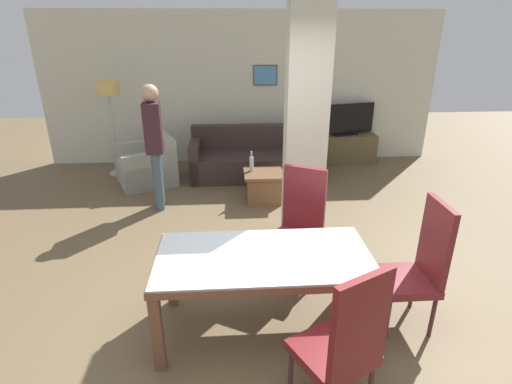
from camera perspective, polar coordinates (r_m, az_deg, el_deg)
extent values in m
plane|color=brown|center=(3.66, 1.05, -18.78)|extent=(18.00, 18.00, 0.00)
cube|color=beige|center=(7.57, -1.99, 14.46)|extent=(7.20, 0.06, 2.70)
cube|color=brown|center=(7.52, 1.33, 16.34)|extent=(0.44, 0.02, 0.36)
cube|color=#4C8CCC|center=(7.51, 1.34, 16.33)|extent=(0.40, 0.01, 0.32)
cube|color=beige|center=(4.67, 7.11, 9.19)|extent=(0.47, 0.31, 2.70)
cube|color=brown|center=(2.91, 1.83, -13.81)|extent=(1.74, 0.06, 0.06)
cube|color=brown|center=(3.59, 0.59, -6.18)|extent=(1.74, 0.06, 0.06)
cube|color=brown|center=(3.29, -13.78, -9.85)|extent=(0.06, 0.75, 0.06)
cube|color=brown|center=(3.41, 15.46, -8.76)|extent=(0.06, 0.75, 0.06)
cube|color=silver|center=(3.23, 1.14, -9.06)|extent=(1.72, 0.85, 0.01)
cube|color=brown|center=(3.20, -13.91, -19.01)|extent=(0.08, 0.08, 0.66)
cube|color=brown|center=(3.32, 16.60, -17.51)|extent=(0.08, 0.08, 0.66)
cube|color=brown|center=(3.80, -12.06, -11.36)|extent=(0.08, 0.08, 0.66)
cube|color=brown|center=(3.90, 12.86, -10.42)|extent=(0.08, 0.08, 0.66)
cube|color=maroon|center=(3.68, 20.47, -11.80)|extent=(0.46, 0.46, 0.07)
cube|color=maroon|center=(3.58, 24.30, -6.42)|extent=(0.05, 0.44, 0.68)
cylinder|color=#48292B|center=(3.61, 18.29, -16.83)|extent=(0.04, 0.04, 0.39)
cylinder|color=#48292B|center=(3.88, 16.26, -13.37)|extent=(0.04, 0.04, 0.39)
cylinder|color=#48292B|center=(3.76, 23.89, -15.98)|extent=(0.04, 0.04, 0.39)
cylinder|color=#48292B|center=(4.02, 21.48, -12.76)|extent=(0.04, 0.04, 0.39)
cube|color=maroon|center=(2.88, 10.82, -21.58)|extent=(0.62, 0.62, 0.07)
cube|color=maroon|center=(2.53, 14.69, -17.99)|extent=(0.41, 0.25, 0.68)
cylinder|color=#48292B|center=(3.06, 4.98, -24.12)|extent=(0.04, 0.04, 0.39)
cylinder|color=#48292B|center=(3.24, 10.83, -21.26)|extent=(0.04, 0.04, 0.39)
cube|color=maroon|center=(4.05, 5.77, -6.99)|extent=(0.62, 0.62, 0.07)
cube|color=maroon|center=(4.06, 6.91, -1.05)|extent=(0.41, 0.25, 0.68)
cylinder|color=#48292B|center=(3.97, 7.38, -11.67)|extent=(0.04, 0.04, 0.39)
cylinder|color=#48292B|center=(4.07, 2.19, -10.51)|extent=(0.04, 0.04, 0.39)
cylinder|color=#48292B|center=(4.28, 8.92, -9.00)|extent=(0.04, 0.04, 0.39)
cylinder|color=#48292B|center=(4.37, 4.09, -8.01)|extent=(0.04, 0.04, 0.39)
cube|color=#342724|center=(6.90, -0.31, 3.94)|extent=(2.14, 0.90, 0.42)
cube|color=#342724|center=(7.13, -0.50, 8.01)|extent=(2.14, 0.18, 0.41)
cube|color=#342724|center=(7.00, 7.83, 4.94)|extent=(0.16, 0.90, 0.64)
cube|color=#342724|center=(6.88, -8.59, 4.60)|extent=(0.16, 0.90, 0.64)
cube|color=#9E9F91|center=(6.89, -15.47, 2.97)|extent=(1.14, 1.18, 0.40)
cube|color=#9E9F91|center=(6.84, -13.06, 6.50)|extent=(0.53, 0.92, 0.38)
cube|color=#9E9F91|center=(6.50, -14.81, 2.83)|extent=(0.84, 0.47, 0.61)
cube|color=#9E9F91|center=(7.22, -16.23, 4.65)|extent=(0.84, 0.47, 0.61)
cube|color=brown|center=(5.85, 1.08, 2.64)|extent=(0.57, 0.55, 0.04)
cube|color=brown|center=(5.93, 1.06, 0.63)|extent=(0.49, 0.47, 0.40)
cylinder|color=#B2B7BC|center=(5.88, -0.65, 4.03)|extent=(0.06, 0.06, 0.21)
cylinder|color=#B2B7BC|center=(5.84, -0.65, 5.35)|extent=(0.03, 0.03, 0.07)
cylinder|color=#B7B7BC|center=(5.83, -0.65, 5.77)|extent=(0.03, 0.03, 0.01)
cube|color=brown|center=(7.83, 12.37, 6.11)|extent=(1.19, 0.40, 0.53)
cube|color=black|center=(7.75, 12.54, 8.11)|extent=(0.48, 0.30, 0.03)
cube|color=black|center=(7.69, 12.73, 10.20)|extent=(1.10, 0.30, 0.55)
cylinder|color=#B7B7BC|center=(7.51, -18.91, 2.62)|extent=(0.33, 0.33, 0.02)
cylinder|color=#B7B7BC|center=(7.32, -19.59, 7.69)|extent=(0.04, 0.04, 1.36)
cylinder|color=#E5BC66|center=(7.17, -20.42, 13.77)|extent=(0.37, 0.37, 0.22)
cylinder|color=#3F5361|center=(5.87, -13.74, 2.01)|extent=(0.13, 0.13, 0.84)
cylinder|color=#3F5361|center=(5.71, -13.83, 1.42)|extent=(0.13, 0.13, 0.84)
cube|color=#381E25|center=(5.57, -14.50, 8.98)|extent=(0.26, 0.40, 0.67)
sphere|color=tan|center=(5.49, -14.96, 13.51)|extent=(0.23, 0.23, 0.23)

